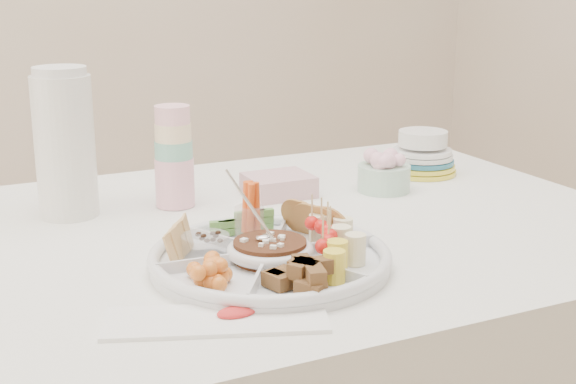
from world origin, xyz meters
name	(u,v)px	position (x,y,z in m)	size (l,w,h in m)	color
party_tray	(270,255)	(-0.03, -0.20, 0.78)	(0.38, 0.38, 0.04)	silver
bean_dip	(270,250)	(-0.03, -0.20, 0.79)	(0.12, 0.12, 0.04)	brown
tortillas	(319,222)	(0.09, -0.15, 0.80)	(0.09, 0.09, 0.05)	#BE692E
carrot_cucumber	(244,208)	(-0.02, -0.07, 0.82)	(0.10, 0.10, 0.09)	#E45015
pita_raisins	(190,238)	(-0.14, -0.13, 0.80)	(0.11, 0.11, 0.06)	tan
cherries	(213,270)	(-0.15, -0.26, 0.79)	(0.11, 0.11, 0.04)	#FD600D
granola_chunks	(301,275)	(-0.04, -0.33, 0.79)	(0.11, 0.11, 0.05)	brown
banana_tomato	(352,237)	(0.08, -0.28, 0.82)	(0.11, 0.11, 0.09)	#D0C968
cup_stack	(174,154)	(-0.06, 0.20, 0.87)	(0.08, 0.08, 0.21)	white
thermos	(65,141)	(-0.26, 0.22, 0.90)	(0.11, 0.11, 0.29)	silver
flower_bowl	(384,172)	(0.38, 0.11, 0.80)	(0.11, 0.11, 0.08)	#8BCCA2
napkin_stack	(279,185)	(0.16, 0.18, 0.78)	(0.13, 0.11, 0.04)	#D5A3AA
plate_stack	(422,152)	(0.54, 0.20, 0.81)	(0.16, 0.16, 0.10)	yellow
placemat	(216,320)	(-0.18, -0.36, 0.76)	(0.30, 0.10, 0.01)	white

